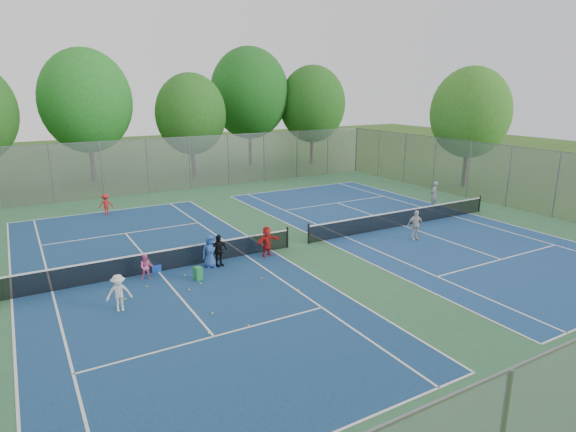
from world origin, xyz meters
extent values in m
plane|color=#2E531A|center=(0.00, 0.00, 0.00)|extent=(120.00, 120.00, 0.00)
cube|color=#30673F|center=(0.00, 0.00, 0.01)|extent=(32.00, 32.00, 0.01)
cube|color=navy|center=(-7.00, 0.00, 0.02)|extent=(10.97, 23.77, 0.01)
cube|color=navy|center=(7.00, 0.00, 0.02)|extent=(10.97, 23.77, 0.01)
cube|color=black|center=(-7.00, 0.00, 0.46)|extent=(12.87, 0.10, 0.91)
cube|color=black|center=(7.00, 0.00, 0.46)|extent=(12.87, 0.10, 0.91)
cube|color=gray|center=(0.00, 16.00, 2.00)|extent=(32.00, 0.10, 4.00)
cube|color=gray|center=(16.00, 0.00, 2.00)|extent=(0.10, 32.00, 4.00)
cylinder|color=#443326|center=(-6.00, 23.00, 1.93)|extent=(0.36, 0.36, 3.85)
ellipsoid|color=#1F6B1F|center=(-6.00, 23.00, 6.55)|extent=(7.20, 7.20, 8.28)
cylinder|color=#443326|center=(2.00, 21.00, 1.57)|extent=(0.36, 0.36, 3.15)
ellipsoid|color=#255B1A|center=(2.00, 21.00, 5.40)|extent=(6.00, 6.00, 6.90)
cylinder|color=#443326|center=(9.00, 24.00, 2.10)|extent=(0.36, 0.36, 4.20)
ellipsoid|color=#195619|center=(9.00, 24.00, 7.05)|extent=(7.60, 7.60, 8.74)
cylinder|color=#443326|center=(15.00, 22.00, 1.75)|extent=(0.36, 0.36, 3.50)
ellipsoid|color=#205619|center=(15.00, 22.00, 5.97)|extent=(6.60, 6.60, 7.59)
cylinder|color=#443326|center=(19.00, 6.00, 1.75)|extent=(0.36, 0.36, 3.50)
ellipsoid|color=#2F681E|center=(19.00, 6.00, 5.75)|extent=(6.00, 6.00, 6.90)
cube|color=blue|center=(-7.03, 0.09, 0.16)|extent=(0.47, 0.47, 0.33)
cube|color=#268E3F|center=(-5.82, -1.72, 0.28)|extent=(0.35, 0.35, 0.57)
imported|color=pink|center=(-7.62, -0.60, 0.54)|extent=(0.62, 0.54, 1.08)
imported|color=silver|center=(-9.17, -2.99, 0.68)|extent=(0.94, 0.63, 1.35)
imported|color=black|center=(-4.48, -0.68, 0.73)|extent=(0.91, 0.52, 1.46)
imported|color=#2A519C|center=(-4.85, -0.60, 0.73)|extent=(0.73, 0.49, 1.46)
imported|color=red|center=(-2.05, -0.60, 0.72)|extent=(1.40, 0.72, 1.44)
imported|color=red|center=(-7.12, 11.12, 0.65)|extent=(0.86, 0.51, 1.31)
imported|color=gray|center=(11.58, 2.15, 0.88)|extent=(0.77, 0.69, 1.77)
imported|color=silver|center=(5.73, -2.17, 0.78)|extent=(0.98, 0.60, 1.56)
sphere|color=#BCE234|center=(-6.52, -2.60, 0.03)|extent=(0.07, 0.07, 0.07)
sphere|color=#B4D832|center=(-6.18, -1.06, 0.03)|extent=(0.07, 0.07, 0.07)
sphere|color=#AFD431|center=(-5.77, -6.36, 0.03)|extent=(0.07, 0.07, 0.07)
sphere|color=#AAC72E|center=(-3.57, -2.98, 0.03)|extent=(0.07, 0.07, 0.07)
sphere|color=#D2E836|center=(-7.09, -6.17, 0.03)|extent=(0.07, 0.07, 0.07)
sphere|color=#A4C32D|center=(-7.86, -1.44, 0.03)|extent=(0.07, 0.07, 0.07)
sphere|color=yellow|center=(-6.47, -4.94, 0.03)|extent=(0.07, 0.07, 0.07)
sphere|color=#E3ED37|center=(-2.86, -4.71, 0.03)|extent=(0.07, 0.07, 0.07)
sphere|color=#CEE234|center=(-5.91, -2.25, 0.03)|extent=(0.07, 0.07, 0.07)
sphere|color=#B4D631|center=(-8.83, -2.22, 0.03)|extent=(0.07, 0.07, 0.07)
camera|label=1|loc=(-11.83, -19.41, 7.65)|focal=30.00mm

